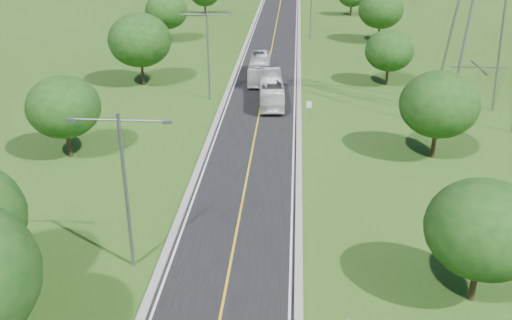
% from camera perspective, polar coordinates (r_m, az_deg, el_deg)
% --- Properties ---
extents(ground, '(260.00, 260.00, 0.00)m').
position_cam_1_polar(ground, '(79.81, 1.24, 9.36)').
color(ground, '#304E16').
rests_on(ground, ground).
extents(road, '(8.00, 150.00, 0.06)m').
position_cam_1_polar(road, '(85.60, 1.44, 10.41)').
color(road, black).
rests_on(road, ground).
extents(curb_left, '(0.50, 150.00, 0.22)m').
position_cam_1_polar(curb_left, '(85.87, -1.44, 10.51)').
color(curb_left, gray).
rests_on(curb_left, ground).
extents(curb_right, '(0.50, 150.00, 0.22)m').
position_cam_1_polar(curb_right, '(85.51, 4.34, 10.39)').
color(curb_right, gray).
rests_on(curb_right, ground).
extents(speed_limit_sign, '(0.55, 0.09, 2.40)m').
position_cam_1_polar(speed_limit_sign, '(58.20, 5.31, 5.18)').
color(speed_limit_sign, slate).
rests_on(speed_limit_sign, ground).
extents(streetlight_near_left, '(5.90, 0.25, 10.00)m').
position_cam_1_polar(streetlight_near_left, '(33.90, -12.99, -1.90)').
color(streetlight_near_left, slate).
rests_on(streetlight_near_left, ground).
extents(streetlight_mid_left, '(5.90, 0.25, 10.00)m').
position_cam_1_polar(streetlight_mid_left, '(64.45, -4.83, 11.10)').
color(streetlight_mid_left, slate).
rests_on(streetlight_mid_left, ground).
extents(streetlight_far_right, '(5.90, 0.25, 10.00)m').
position_cam_1_polar(streetlight_far_right, '(96.17, 5.53, 15.44)').
color(streetlight_far_right, slate).
rests_on(streetlight_far_right, ground).
extents(tree_lb, '(6.30, 6.30, 7.33)m').
position_cam_1_polar(tree_lb, '(51.64, -18.69, 5.04)').
color(tree_lb, black).
rests_on(tree_lb, ground).
extents(tree_lc, '(7.56, 7.56, 8.79)m').
position_cam_1_polar(tree_lc, '(71.17, -11.55, 11.66)').
color(tree_lc, black).
rests_on(tree_lc, ground).
extents(tree_ld, '(6.72, 6.72, 7.82)m').
position_cam_1_polar(tree_ld, '(94.64, -8.97, 14.51)').
color(tree_ld, black).
rests_on(tree_ld, ground).
extents(tree_ra, '(6.30, 6.30, 7.33)m').
position_cam_1_polar(tree_ra, '(33.02, 21.83, -6.43)').
color(tree_ra, black).
rests_on(tree_ra, ground).
extents(tree_rb, '(6.72, 6.72, 7.82)m').
position_cam_1_polar(tree_rb, '(51.06, 17.85, 5.32)').
color(tree_rb, black).
rests_on(tree_rb, ground).
extents(tree_rc, '(5.88, 5.88, 6.84)m').
position_cam_1_polar(tree_rc, '(71.81, 13.19, 10.61)').
color(tree_rc, black).
rests_on(tree_rc, ground).
extents(tree_rd, '(7.14, 7.14, 8.30)m').
position_cam_1_polar(tree_rd, '(95.22, 12.39, 14.51)').
color(tree_rd, black).
rests_on(tree_rd, ground).
extents(bus_outbound, '(3.34, 10.93, 3.00)m').
position_cam_1_polar(bus_outbound, '(64.38, 1.50, 7.12)').
color(bus_outbound, silver).
rests_on(bus_outbound, road).
extents(bus_inbound, '(2.54, 10.28, 2.85)m').
position_cam_1_polar(bus_inbound, '(73.11, 0.36, 9.17)').
color(bus_inbound, white).
rests_on(bus_inbound, road).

